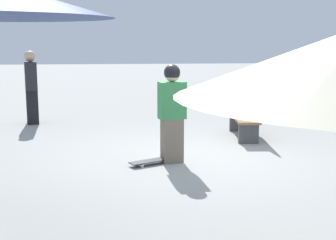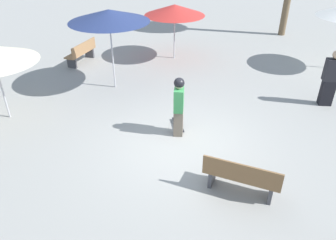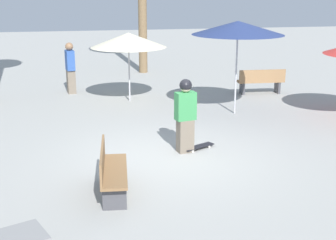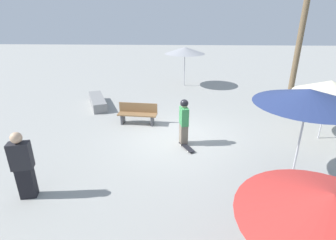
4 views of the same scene
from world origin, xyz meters
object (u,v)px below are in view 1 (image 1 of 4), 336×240
Objects in this scene: skater_main at (172,110)px; bystander_far at (31,88)px; skateboard at (152,161)px; bench_near at (246,117)px; concrete_ledge at (302,109)px.

bystander_far is at bearing -64.69° from skater_main.
skateboard is at bearing 20.35° from bystander_far.
bench_near is at bearing -164.09° from skateboard.
concrete_ledge is 1.38× the size of bystander_far.
skater_main is 1.00× the size of bench_near.
bystander_far reaches higher than skater_main.
bystander_far is (3.91, 2.99, -0.00)m from skater_main.
bench_near is at bearing 137.32° from concrete_ledge.
skater_main is at bearing 141.62° from bench_near.
bystander_far reaches higher than skateboard.
bystander_far is at bearing -83.69° from skateboard.
concrete_ledge reaches higher than skateboard.
bench_near is 5.20m from bystander_far.
bystander_far is at bearing 71.89° from bench_near.
bench_near reaches higher than skateboard.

